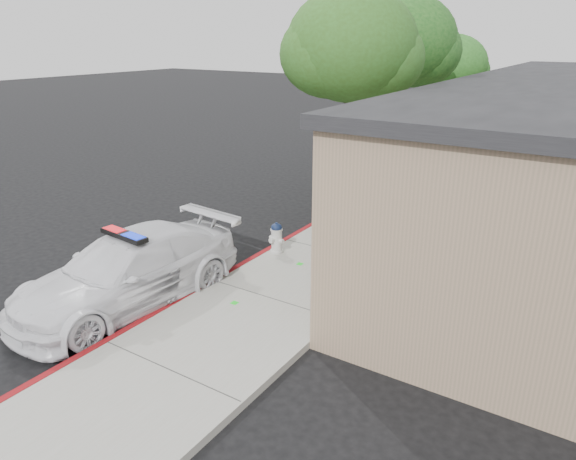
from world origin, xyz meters
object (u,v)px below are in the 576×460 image
at_px(police_car, 128,271).
at_px(street_tree_mid, 404,45).
at_px(fire_hydrant, 276,237).
at_px(street_tree_near, 351,51).
at_px(street_tree_far, 452,68).

height_order(police_car, street_tree_mid, street_tree_mid).
xyz_separation_m(police_car, street_tree_mid, (1.61, 10.61, 4.31)).
height_order(fire_hydrant, street_tree_near, street_tree_near).
bearing_deg(police_car, fire_hydrant, 76.66).
height_order(street_tree_mid, street_tree_far, street_tree_mid).
bearing_deg(fire_hydrant, street_tree_near, 93.84).
relative_size(police_car, street_tree_far, 1.00).
xyz_separation_m(fire_hydrant, street_tree_near, (0.36, 3.13, 4.42)).
relative_size(police_car, fire_hydrant, 6.68).
distance_m(street_tree_near, street_tree_mid, 3.79).
height_order(fire_hydrant, street_tree_mid, street_tree_mid).
relative_size(fire_hydrant, street_tree_mid, 0.12).
xyz_separation_m(fire_hydrant, street_tree_far, (0.67, 11.57, 3.57)).
bearing_deg(fire_hydrant, police_car, -98.42).
bearing_deg(street_tree_mid, street_tree_far, 86.18).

